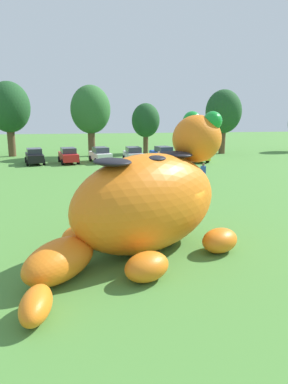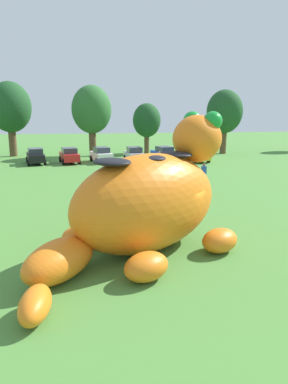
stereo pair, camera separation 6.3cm
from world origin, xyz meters
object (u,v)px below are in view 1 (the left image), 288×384
at_px(car_blue, 163,154).
at_px(spectator_wandering, 203,174).
at_px(car_red, 68,155).
at_px(car_silver, 133,154).
at_px(car_black, 34,156).
at_px(car_yellow, 196,154).
at_px(giant_inflatable_creature, 148,201).
at_px(car_white, 100,155).
at_px(spectator_by_cars, 159,160).
at_px(spectator_near_inflatable, 166,163).
at_px(spectator_mid_field, 167,201).

xyz_separation_m(car_blue, spectator_wandering, (0.36, -13.66, -0.01)).
bearing_deg(car_red, car_silver, -1.84).
relative_size(car_black, car_yellow, 1.03).
height_order(giant_inflatable_creature, car_yellow, giant_inflatable_creature).
bearing_deg(car_red, car_white, 2.32).
bearing_deg(car_yellow, car_white, 174.53).
xyz_separation_m(car_black, spectator_by_cars, (12.89, -5.12, -0.01)).
height_order(car_white, spectator_near_inflatable, car_white).
relative_size(car_white, car_silver, 1.04).
bearing_deg(spectator_mid_field, spectator_by_cars, 80.38).
distance_m(giant_inflatable_creature, car_black, 27.76).
relative_size(car_red, spectator_near_inflatable, 2.55).
xyz_separation_m(giant_inflatable_creature, car_silver, (2.71, 26.31, -1.23)).
distance_m(car_silver, car_blue, 3.47).
distance_m(car_red, car_yellow, 14.55).
bearing_deg(car_blue, car_black, 179.42).
distance_m(car_white, car_yellow, 11.02).
bearing_deg(car_black, car_silver, -0.94).
bearing_deg(spectator_wandering, car_black, 136.88).
bearing_deg(car_yellow, giant_inflatable_creature, -111.24).
height_order(car_black, spectator_near_inflatable, car_black).
distance_m(car_black, spectator_by_cars, 13.86).
xyz_separation_m(car_blue, spectator_mid_field, (-4.33, -21.66, -0.01)).
bearing_deg(spectator_near_inflatable, car_red, 141.36).
bearing_deg(car_white, car_yellow, -5.47).
bearing_deg(car_silver, spectator_mid_field, -92.29).
xyz_separation_m(car_yellow, spectator_by_cars, (-5.29, -4.26, -0.01)).
relative_size(car_blue, spectator_near_inflatable, 2.56).
xyz_separation_m(spectator_by_cars, spectator_wandering, (1.86, -8.69, 0.00)).
height_order(car_black, car_silver, same).
distance_m(car_yellow, spectator_near_inflatable, 8.36).
relative_size(giant_inflatable_creature, car_yellow, 2.26).
height_order(car_red, spectator_by_cars, car_red).
bearing_deg(spectator_near_inflatable, car_white, 127.47).
distance_m(car_black, car_blue, 14.39).
bearing_deg(spectator_wandering, car_red, 128.67).
distance_m(car_blue, car_yellow, 3.85).
xyz_separation_m(car_yellow, spectator_wandering, (-3.43, -12.96, -0.01)).
relative_size(car_red, spectator_wandering, 2.55).
relative_size(car_black, car_blue, 1.00).
distance_m(spectator_mid_field, spectator_by_cars, 16.93).
height_order(car_silver, spectator_near_inflatable, car_silver).
distance_m(car_red, spectator_by_cars, 10.58).
bearing_deg(car_red, spectator_mid_field, -73.67).
xyz_separation_m(giant_inflatable_creature, spectator_mid_field, (1.84, 4.68, -1.23)).
xyz_separation_m(car_black, spectator_wandering, (14.75, -13.81, -0.01)).
height_order(car_red, car_yellow, same).
bearing_deg(giant_inflatable_creature, car_black, 107.22).
distance_m(car_black, spectator_wandering, 20.20).
height_order(car_silver, car_yellow, same).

